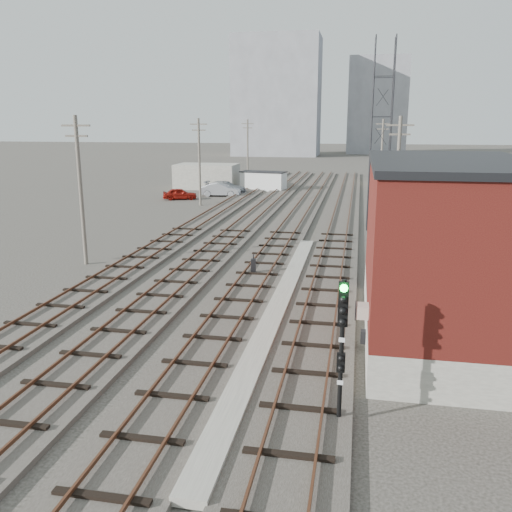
% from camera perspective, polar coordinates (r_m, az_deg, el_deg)
% --- Properties ---
extents(ground, '(320.00, 320.00, 0.00)m').
position_cam_1_polar(ground, '(70.70, 7.51, 6.80)').
color(ground, '#282621').
rests_on(ground, ground).
extents(track_right, '(3.20, 90.00, 0.39)m').
position_cam_1_polar(track_right, '(49.81, 8.92, 3.93)').
color(track_right, '#332D28').
rests_on(track_right, ground).
extents(track_mid_right, '(3.20, 90.00, 0.39)m').
position_cam_1_polar(track_mid_right, '(50.09, 4.34, 4.11)').
color(track_mid_right, '#332D28').
rests_on(track_mid_right, ground).
extents(track_mid_left, '(3.20, 90.00, 0.39)m').
position_cam_1_polar(track_mid_left, '(50.68, -0.17, 4.27)').
color(track_mid_left, '#332D28').
rests_on(track_mid_left, ground).
extents(track_left, '(3.20, 90.00, 0.39)m').
position_cam_1_polar(track_left, '(51.58, -4.55, 4.39)').
color(track_left, '#332D28').
rests_on(track_left, ground).
extents(platform_curb, '(0.90, 28.00, 0.26)m').
position_cam_1_polar(platform_curb, '(25.74, 2.40, -5.29)').
color(platform_curb, gray).
rests_on(platform_curb, ground).
extents(brick_building, '(6.54, 12.20, 7.22)m').
position_cam_1_polar(brick_building, '(22.88, 19.34, 0.60)').
color(brick_building, gray).
rests_on(brick_building, ground).
extents(lattice_tower, '(1.60, 1.60, 15.00)m').
position_cam_1_polar(lattice_tower, '(45.10, 12.99, 12.18)').
color(lattice_tower, black).
rests_on(lattice_tower, ground).
extents(utility_pole_left_a, '(1.80, 0.24, 9.00)m').
position_cam_1_polar(utility_pole_left_a, '(34.49, -17.99, 6.92)').
color(utility_pole_left_a, '#595147').
rests_on(utility_pole_left_a, ground).
extents(utility_pole_left_b, '(1.80, 0.24, 9.00)m').
position_cam_1_polar(utility_pole_left_b, '(57.60, -5.98, 10.05)').
color(utility_pole_left_b, '#595147').
rests_on(utility_pole_left_b, ground).
extents(utility_pole_left_c, '(1.80, 0.24, 9.00)m').
position_cam_1_polar(utility_pole_left_c, '(81.83, -0.89, 11.24)').
color(utility_pole_left_c, '#595147').
rests_on(utility_pole_left_c, ground).
extents(utility_pole_right_a, '(1.80, 0.24, 9.00)m').
position_cam_1_polar(utility_pole_right_a, '(38.33, 14.61, 7.78)').
color(utility_pole_right_a, '#595147').
rests_on(utility_pole_right_a, ground).
extents(utility_pole_right_b, '(1.80, 0.24, 9.00)m').
position_cam_1_polar(utility_pole_right_b, '(68.21, 13.08, 10.36)').
color(utility_pole_right_b, '#595147').
rests_on(utility_pole_right_b, ground).
extents(apartment_left, '(22.00, 14.00, 30.00)m').
position_cam_1_polar(apartment_left, '(146.86, 2.23, 16.39)').
color(apartment_left, gray).
rests_on(apartment_left, ground).
extents(apartment_right, '(16.00, 12.00, 26.00)m').
position_cam_1_polar(apartment_right, '(160.17, 12.64, 15.15)').
color(apartment_right, gray).
rests_on(apartment_right, ground).
extents(shed_left, '(8.00, 5.00, 3.20)m').
position_cam_1_polar(shed_left, '(73.19, -5.19, 8.36)').
color(shed_left, gray).
rests_on(shed_left, ground).
extents(shed_right, '(6.00, 6.00, 4.00)m').
position_cam_1_polar(shed_right, '(80.49, 14.47, 8.77)').
color(shed_right, gray).
rests_on(shed_right, ground).
extents(signal_mast, '(0.40, 0.42, 4.38)m').
position_cam_1_polar(signal_mast, '(15.64, 9.03, -8.69)').
color(signal_mast, gray).
rests_on(signal_mast, ground).
extents(switch_stand, '(0.30, 0.30, 1.17)m').
position_cam_1_polar(switch_stand, '(31.05, -0.28, -1.09)').
color(switch_stand, black).
rests_on(switch_stand, ground).
extents(site_trailer, '(6.18, 3.55, 2.45)m').
position_cam_1_polar(site_trailer, '(70.68, 0.78, 7.93)').
color(site_trailer, silver).
rests_on(site_trailer, ground).
extents(car_red, '(4.15, 2.74, 1.31)m').
position_cam_1_polar(car_red, '(62.73, -8.03, 6.50)').
color(car_red, maroon).
rests_on(car_red, ground).
extents(car_silver, '(4.89, 2.13, 1.56)m').
position_cam_1_polar(car_silver, '(65.10, -3.76, 6.98)').
color(car_silver, '#9D9FA4').
rests_on(car_silver, ground).
extents(car_grey, '(5.24, 2.20, 1.51)m').
position_cam_1_polar(car_grey, '(67.65, -3.20, 7.23)').
color(car_grey, gray).
rests_on(car_grey, ground).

